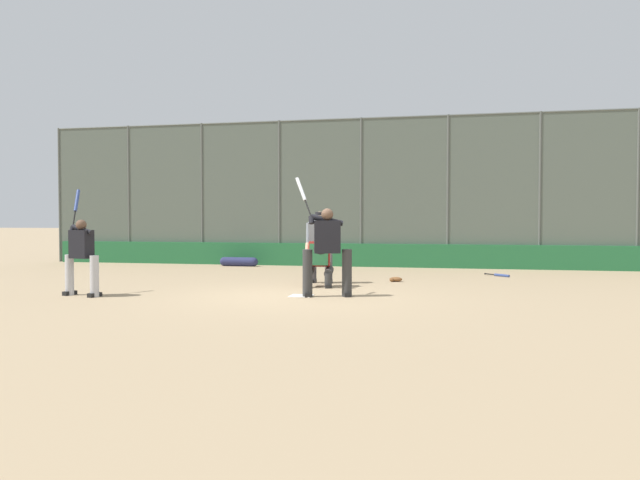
{
  "coord_description": "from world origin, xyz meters",
  "views": [
    {
      "loc": [
        -2.91,
        11.61,
        1.49
      ],
      "look_at": [
        -0.15,
        -1.0,
        1.05
      ],
      "focal_mm": 35.0,
      "sensor_mm": 36.0,
      "label": 1
    }
  ],
  "objects_px": {
    "spare_bat_near_backstop": "(500,275)",
    "fielding_glove_on_dirt": "(395,279)",
    "catcher_behind_plate": "(319,258)",
    "equipment_bag_dugout_side": "(239,262)",
    "batter_at_plate": "(327,248)",
    "batter_on_deck": "(81,254)",
    "umpire_home": "(320,245)"
  },
  "relations": [
    {
      "from": "fielding_glove_on_dirt",
      "to": "equipment_bag_dugout_side",
      "type": "height_order",
      "value": "equipment_bag_dugout_side"
    },
    {
      "from": "batter_on_deck",
      "to": "umpire_home",
      "type": "bearing_deg",
      "value": -126.19
    },
    {
      "from": "equipment_bag_dugout_side",
      "to": "batter_at_plate",
      "type": "bearing_deg",
      "value": 121.57
    },
    {
      "from": "catcher_behind_plate",
      "to": "spare_bat_near_backstop",
      "type": "bearing_deg",
      "value": -146.84
    },
    {
      "from": "catcher_behind_plate",
      "to": "spare_bat_near_backstop",
      "type": "distance_m",
      "value": 5.33
    },
    {
      "from": "umpire_home",
      "to": "equipment_bag_dugout_side",
      "type": "relative_size",
      "value": 1.32
    },
    {
      "from": "catcher_behind_plate",
      "to": "batter_at_plate",
      "type": "bearing_deg",
      "value": 99.93
    },
    {
      "from": "batter_at_plate",
      "to": "umpire_home",
      "type": "distance_m",
      "value": 2.52
    },
    {
      "from": "catcher_behind_plate",
      "to": "umpire_home",
      "type": "height_order",
      "value": "umpire_home"
    },
    {
      "from": "spare_bat_near_backstop",
      "to": "equipment_bag_dugout_side",
      "type": "height_order",
      "value": "equipment_bag_dugout_side"
    },
    {
      "from": "batter_on_deck",
      "to": "spare_bat_near_backstop",
      "type": "height_order",
      "value": "batter_on_deck"
    },
    {
      "from": "batter_at_plate",
      "to": "umpire_home",
      "type": "xyz_separation_m",
      "value": [
        0.66,
        -2.43,
        -0.03
      ]
    },
    {
      "from": "spare_bat_near_backstop",
      "to": "fielding_glove_on_dirt",
      "type": "xyz_separation_m",
      "value": [
        2.51,
        1.92,
        0.02
      ]
    },
    {
      "from": "batter_on_deck",
      "to": "spare_bat_near_backstop",
      "type": "relative_size",
      "value": 3.28
    },
    {
      "from": "umpire_home",
      "to": "equipment_bag_dugout_side",
      "type": "height_order",
      "value": "umpire_home"
    },
    {
      "from": "fielding_glove_on_dirt",
      "to": "batter_on_deck",
      "type": "bearing_deg",
      "value": 35.63
    },
    {
      "from": "spare_bat_near_backstop",
      "to": "umpire_home",
      "type": "bearing_deg",
      "value": -101.67
    },
    {
      "from": "umpire_home",
      "to": "batter_on_deck",
      "type": "xyz_separation_m",
      "value": [
        3.98,
        3.34,
        -0.09
      ]
    },
    {
      "from": "batter_on_deck",
      "to": "spare_bat_near_backstop",
      "type": "xyz_separation_m",
      "value": [
        -8.17,
        -5.97,
        -0.77
      ]
    },
    {
      "from": "batter_at_plate",
      "to": "fielding_glove_on_dirt",
      "type": "distance_m",
      "value": 3.41
    },
    {
      "from": "catcher_behind_plate",
      "to": "equipment_bag_dugout_side",
      "type": "relative_size",
      "value": 0.98
    },
    {
      "from": "catcher_behind_plate",
      "to": "fielding_glove_on_dirt",
      "type": "xyz_separation_m",
      "value": [
        -1.52,
        -1.52,
        -0.58
      ]
    },
    {
      "from": "batter_at_plate",
      "to": "equipment_bag_dugout_side",
      "type": "height_order",
      "value": "batter_at_plate"
    },
    {
      "from": "batter_at_plate",
      "to": "catcher_behind_plate",
      "type": "distance_m",
      "value": 1.72
    },
    {
      "from": "batter_on_deck",
      "to": "equipment_bag_dugout_side",
      "type": "bearing_deg",
      "value": -78.84
    },
    {
      "from": "catcher_behind_plate",
      "to": "equipment_bag_dugout_side",
      "type": "height_order",
      "value": "catcher_behind_plate"
    },
    {
      "from": "catcher_behind_plate",
      "to": "umpire_home",
      "type": "relative_size",
      "value": 0.74
    },
    {
      "from": "spare_bat_near_backstop",
      "to": "equipment_bag_dugout_side",
      "type": "bearing_deg",
      "value": -147.49
    },
    {
      "from": "fielding_glove_on_dirt",
      "to": "catcher_behind_plate",
      "type": "bearing_deg",
      "value": 45.07
    },
    {
      "from": "equipment_bag_dugout_side",
      "to": "fielding_glove_on_dirt",
      "type": "bearing_deg",
      "value": 144.16
    },
    {
      "from": "umpire_home",
      "to": "fielding_glove_on_dirt",
      "type": "xyz_separation_m",
      "value": [
        -1.67,
        -0.71,
        -0.83
      ]
    },
    {
      "from": "spare_bat_near_backstop",
      "to": "fielding_glove_on_dirt",
      "type": "bearing_deg",
      "value": -96.46
    }
  ]
}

